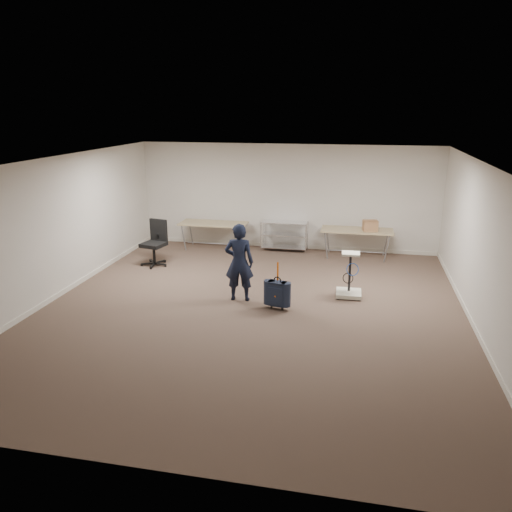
# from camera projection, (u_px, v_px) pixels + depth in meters

# --- Properties ---
(ground) EXTENTS (9.00, 9.00, 0.00)m
(ground) POSITION_uv_depth(u_px,v_px,m) (251.00, 310.00, 9.54)
(ground) COLOR #45342A
(ground) RESTS_ON ground
(room_shell) EXTENTS (8.00, 9.00, 9.00)m
(room_shell) POSITION_uv_depth(u_px,v_px,m) (265.00, 283.00, 10.82)
(room_shell) COLOR beige
(room_shell) RESTS_ON ground
(folding_table_left) EXTENTS (1.80, 0.75, 0.73)m
(folding_table_left) POSITION_uv_depth(u_px,v_px,m) (213.00, 225.00, 13.41)
(folding_table_left) COLOR tan
(folding_table_left) RESTS_ON ground
(folding_table_right) EXTENTS (1.80, 0.75, 0.73)m
(folding_table_right) POSITION_uv_depth(u_px,v_px,m) (357.00, 232.00, 12.67)
(folding_table_right) COLOR tan
(folding_table_right) RESTS_ON ground
(wire_shelf) EXTENTS (1.22, 0.47, 0.80)m
(wire_shelf) POSITION_uv_depth(u_px,v_px,m) (284.00, 235.00, 13.35)
(wire_shelf) COLOR silver
(wire_shelf) RESTS_ON ground
(person) EXTENTS (0.61, 0.43, 1.57)m
(person) POSITION_uv_depth(u_px,v_px,m) (239.00, 262.00, 9.82)
(person) COLOR black
(person) RESTS_ON ground
(suitcase) EXTENTS (0.37, 0.26, 0.94)m
(suitcase) POSITION_uv_depth(u_px,v_px,m) (277.00, 294.00, 9.48)
(suitcase) COLOR #161A32
(suitcase) RESTS_ON ground
(office_chair) EXTENTS (0.67, 0.67, 1.10)m
(office_chair) POSITION_uv_depth(u_px,v_px,m) (155.00, 252.00, 12.16)
(office_chair) COLOR black
(office_chair) RESTS_ON ground
(equipment_cart) EXTENTS (0.52, 0.52, 0.93)m
(equipment_cart) POSITION_uv_depth(u_px,v_px,m) (349.00, 285.00, 10.15)
(equipment_cart) COLOR beige
(equipment_cart) RESTS_ON ground
(cardboard_box) EXTENTS (0.40, 0.33, 0.27)m
(cardboard_box) POSITION_uv_depth(u_px,v_px,m) (370.00, 226.00, 12.50)
(cardboard_box) COLOR #A0754A
(cardboard_box) RESTS_ON folding_table_right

